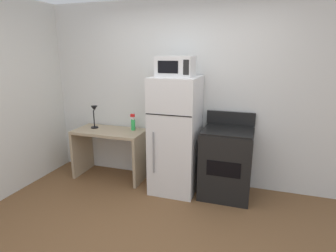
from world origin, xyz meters
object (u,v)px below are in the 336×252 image
desk_lamp (94,113)px  desk (110,145)px  spray_bottle (133,124)px  microwave (176,66)px  refrigerator (176,135)px  oven_range (226,162)px

desk_lamp → desk: bearing=-7.0°
desk_lamp → spray_bottle: 0.62m
spray_bottle → microwave: bearing=-15.9°
refrigerator → microwave: microwave is taller
desk_lamp → microwave: (1.32, -0.11, 0.72)m
spray_bottle → oven_range: 1.48m
desk_lamp → oven_range: desk_lamp is taller
desk_lamp → spray_bottle: bearing=8.7°
microwave → spray_bottle: bearing=164.1°
desk → desk_lamp: size_ratio=3.01×
microwave → desk: bearing=175.6°
desk_lamp → refrigerator: bearing=-4.0°
spray_bottle → desk: bearing=-159.7°
desk → spray_bottle: spray_bottle is taller
refrigerator → desk: bearing=176.8°
desk_lamp → oven_range: bearing=-1.7°
desk → oven_range: oven_range is taller
refrigerator → microwave: (0.00, -0.02, 0.92)m
desk → desk_lamp: 0.54m
desk → oven_range: size_ratio=0.97×
desk_lamp → microwave: size_ratio=0.77×
desk → oven_range: 1.76m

